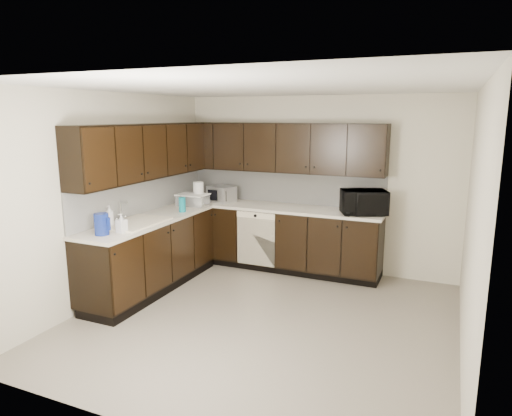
{
  "coord_description": "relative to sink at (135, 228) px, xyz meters",
  "views": [
    {
      "loc": [
        1.8,
        -4.34,
        2.22
      ],
      "look_at": [
        -0.35,
        0.6,
        1.13
      ],
      "focal_mm": 32.0,
      "sensor_mm": 36.0,
      "label": 1
    }
  ],
  "objects": [
    {
      "name": "wall_back",
      "position": [
        1.68,
        2.01,
        0.37
      ],
      "size": [
        4.0,
        0.02,
        2.5
      ],
      "primitive_type": "cube",
      "color": "beige",
      "rests_on": "floor"
    },
    {
      "name": "toaster_oven",
      "position": [
        0.3,
        1.69,
        0.18
      ],
      "size": [
        0.45,
        0.39,
        0.24
      ],
      "primitive_type": "cube",
      "rotation": [
        0.0,
        0.0,
        -0.34
      ],
      "color": "silver",
      "rests_on": "countertop"
    },
    {
      "name": "paper_towel_roll",
      "position": [
        0.09,
        1.36,
        0.23
      ],
      "size": [
        0.18,
        0.18,
        0.33
      ],
      "primitive_type": "cylinder",
      "rotation": [
        0.0,
        0.0,
        0.21
      ],
      "color": "silver",
      "rests_on": "countertop"
    },
    {
      "name": "dishwasher",
      "position": [
        0.98,
        1.42,
        -0.33
      ],
      "size": [
        0.58,
        0.04,
        0.78
      ],
      "color": "beige",
      "rests_on": "lower_cabinets"
    },
    {
      "name": "backsplash",
      "position": [
        0.46,
        1.33,
        0.3
      ],
      "size": [
        3.0,
        2.8,
        0.48
      ],
      "color": "#B2B2AE",
      "rests_on": "countertop"
    },
    {
      "name": "soap_bottle_a",
      "position": [
        0.14,
        -0.4,
        0.17
      ],
      "size": [
        0.11,
        0.11,
        0.22
      ],
      "primitive_type": "imported",
      "rotation": [
        0.0,
        0.0,
        -0.11
      ],
      "color": "gray",
      "rests_on": "countertop"
    },
    {
      "name": "wall_right",
      "position": [
        3.68,
        0.01,
        0.37
      ],
      "size": [
        0.02,
        4.0,
        2.5
      ],
      "primitive_type": "cube",
      "color": "beige",
      "rests_on": "floor"
    },
    {
      "name": "microwave",
      "position": [
        2.43,
        1.66,
        0.22
      ],
      "size": [
        0.69,
        0.59,
        0.32
      ],
      "primitive_type": "imported",
      "rotation": [
        0.0,
        0.0,
        0.42
      ],
      "color": "black",
      "rests_on": "countertop"
    },
    {
      "name": "blue_pitcher",
      "position": [
        0.01,
        -0.57,
        0.18
      ],
      "size": [
        0.2,
        0.2,
        0.24
      ],
      "primitive_type": "cylinder",
      "rotation": [
        0.0,
        0.0,
        -0.28
      ],
      "color": "#102895",
      "rests_on": "countertop"
    },
    {
      "name": "lower_cabinets",
      "position": [
        0.67,
        1.12,
        -0.47
      ],
      "size": [
        3.0,
        2.8,
        0.9
      ],
      "color": "black",
      "rests_on": "floor"
    },
    {
      "name": "teal_tumbler",
      "position": [
        0.16,
        0.81,
        0.16
      ],
      "size": [
        0.09,
        0.09,
        0.2
      ],
      "primitive_type": "cylinder",
      "rotation": [
        0.0,
        0.0,
        0.01
      ],
      "color": "#0C7687",
      "rests_on": "countertop"
    },
    {
      "name": "wall_front",
      "position": [
        1.68,
        -1.99,
        0.37
      ],
      "size": [
        4.0,
        0.02,
        2.5
      ],
      "primitive_type": "cube",
      "color": "beige",
      "rests_on": "floor"
    },
    {
      "name": "floor",
      "position": [
        1.68,
        0.01,
        -0.88
      ],
      "size": [
        4.0,
        4.0,
        0.0
      ],
      "primitive_type": "plane",
      "color": "gray",
      "rests_on": "ground"
    },
    {
      "name": "wall_left",
      "position": [
        -0.32,
        0.01,
        0.37
      ],
      "size": [
        0.02,
        4.0,
        2.5
      ],
      "primitive_type": "cube",
      "color": "beige",
      "rests_on": "floor"
    },
    {
      "name": "soap_bottle_b",
      "position": [
        -0.16,
        -0.24,
        0.19
      ],
      "size": [
        0.11,
        0.11,
        0.26
      ],
      "primitive_type": "imported",
      "rotation": [
        0.0,
        0.0,
        0.14
      ],
      "color": "gray",
      "rests_on": "countertop"
    },
    {
      "name": "storage_bin",
      "position": [
        0.05,
        1.27,
        0.14
      ],
      "size": [
        0.44,
        0.34,
        0.16
      ],
      "primitive_type": "cube",
      "rotation": [
        0.0,
        0.0,
        0.1
      ],
      "color": "white",
      "rests_on": "countertop"
    },
    {
      "name": "upper_cabinets",
      "position": [
        0.58,
        1.22,
        0.89
      ],
      "size": [
        3.0,
        2.8,
        0.7
      ],
      "color": "black",
      "rests_on": "wall_back"
    },
    {
      "name": "ceiling",
      "position": [
        1.68,
        0.01,
        1.62
      ],
      "size": [
        4.0,
        4.0,
        0.0
      ],
      "primitive_type": "plane",
      "rotation": [
        3.14,
        0.0,
        0.0
      ],
      "color": "white",
      "rests_on": "wall_back"
    },
    {
      "name": "sink",
      "position": [
        0.0,
        0.0,
        0.0
      ],
      "size": [
        0.54,
        0.82,
        0.42
      ],
      "color": "beige",
      "rests_on": "countertop"
    },
    {
      "name": "countertop",
      "position": [
        0.67,
        1.12,
        0.04
      ],
      "size": [
        3.03,
        2.83,
        0.04
      ],
      "color": "beige",
      "rests_on": "lower_cabinets"
    }
  ]
}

